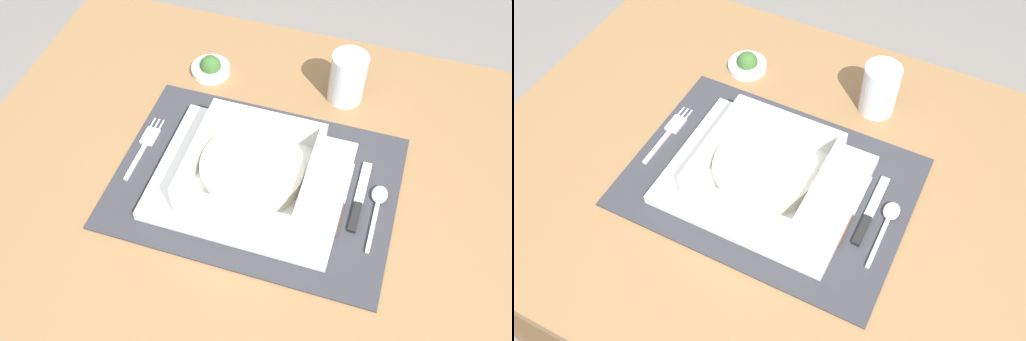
# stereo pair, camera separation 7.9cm
# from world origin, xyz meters

# --- Properties ---
(ground_plane) EXTENTS (6.00, 6.00, 0.00)m
(ground_plane) POSITION_xyz_m (0.00, 0.00, 0.00)
(ground_plane) COLOR slate
(dining_table) EXTENTS (0.89, 0.71, 0.71)m
(dining_table) POSITION_xyz_m (0.00, 0.00, 0.60)
(dining_table) COLOR brown
(dining_table) RESTS_ON ground
(placemat) EXTENTS (0.43, 0.31, 0.00)m
(placemat) POSITION_xyz_m (0.02, -0.02, 0.71)
(placemat) COLOR #2D2D33
(placemat) RESTS_ON dining_table
(serving_plate) EXTENTS (0.28, 0.23, 0.02)m
(serving_plate) POSITION_xyz_m (0.02, -0.02, 0.72)
(serving_plate) COLOR white
(serving_plate) RESTS_ON placemat
(porridge_bowl) EXTENTS (0.18, 0.18, 0.06)m
(porridge_bowl) POSITION_xyz_m (0.02, -0.03, 0.75)
(porridge_bowl) COLOR white
(porridge_bowl) RESTS_ON serving_plate
(fork) EXTENTS (0.02, 0.13, 0.00)m
(fork) POSITION_xyz_m (-0.17, -0.00, 0.71)
(fork) COLOR silver
(fork) RESTS_ON placemat
(spoon) EXTENTS (0.02, 0.12, 0.01)m
(spoon) POSITION_xyz_m (0.21, -0.00, 0.71)
(spoon) COLOR silver
(spoon) RESTS_ON placemat
(butter_knife) EXTENTS (0.01, 0.13, 0.01)m
(butter_knife) POSITION_xyz_m (0.18, -0.01, 0.71)
(butter_knife) COLOR black
(butter_knife) RESTS_ON placemat
(bread_knife) EXTENTS (0.01, 0.14, 0.01)m
(bread_knife) POSITION_xyz_m (0.15, -0.02, 0.71)
(bread_knife) COLOR #59331E
(bread_knife) RESTS_ON placemat
(drinking_glass) EXTENTS (0.06, 0.06, 0.09)m
(drinking_glass) POSITION_xyz_m (0.11, 0.20, 0.75)
(drinking_glass) COLOR white
(drinking_glass) RESTS_ON dining_table
(condiment_saucer) EXTENTS (0.07, 0.07, 0.04)m
(condiment_saucer) POSITION_xyz_m (-0.13, 0.19, 0.72)
(condiment_saucer) COLOR white
(condiment_saucer) RESTS_ON dining_table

